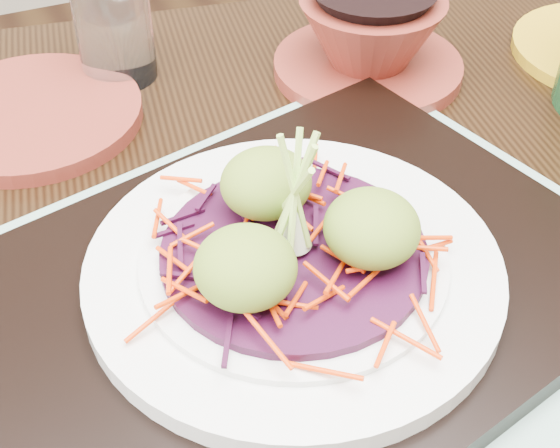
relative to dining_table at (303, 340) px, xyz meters
name	(u,v)px	position (x,y,z in m)	size (l,w,h in m)	color
dining_table	(303,340)	(0.00, 0.00, 0.00)	(1.22, 0.92, 0.70)	black
placemat	(293,299)	(-0.03, -0.04, 0.09)	(0.44, 0.35, 0.00)	#7FA494
serving_tray	(293,287)	(-0.03, -0.04, 0.10)	(0.39, 0.29, 0.02)	black
white_plate	(294,267)	(-0.03, -0.04, 0.12)	(0.25, 0.25, 0.02)	silver
cabbage_bed	(294,252)	(-0.03, -0.04, 0.13)	(0.16, 0.16, 0.01)	#330A22
carrot_julienne	(294,243)	(-0.03, -0.04, 0.14)	(0.19, 0.19, 0.01)	red
guacamole_scoops	(295,225)	(-0.03, -0.04, 0.16)	(0.14, 0.12, 0.04)	olive
scallion_garnish	(295,198)	(-0.03, -0.04, 0.18)	(0.06, 0.06, 0.09)	#A3CF52
terracotta_side_plate	(32,115)	(-0.14, 0.23, 0.10)	(0.18, 0.18, 0.01)	maroon
water_glass	(114,27)	(-0.05, 0.27, 0.14)	(0.06, 0.06, 0.09)	white
terracotta_bowl_set	(370,41)	(0.15, 0.18, 0.12)	(0.18, 0.18, 0.07)	maroon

